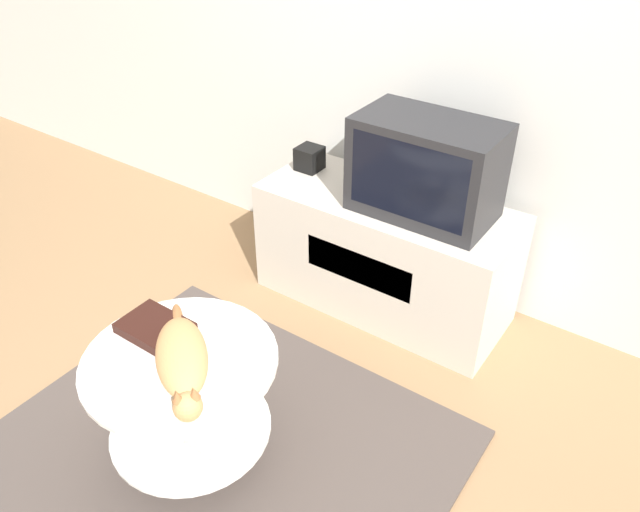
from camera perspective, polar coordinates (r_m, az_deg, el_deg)
name	(u,v)px	position (r m, az deg, el deg)	size (l,w,h in m)	color
ground_plane	(207,467)	(2.54, -10.32, -18.46)	(12.00, 12.00, 0.00)	#93704C
wall_back	(431,25)	(2.94, 10.14, 20.09)	(8.00, 0.05, 2.60)	silver
rug	(206,465)	(2.53, -10.34, -18.32)	(1.68, 1.55, 0.02)	#4C423D
tv_stand	(385,253)	(3.06, 5.92, 0.25)	(1.22, 0.51, 0.59)	beige
tv	(426,168)	(2.74, 9.68, 7.91)	(0.62, 0.36, 0.43)	#232326
speaker	(309,158)	(3.15, -0.97, 8.92)	(0.12, 0.12, 0.12)	black
coffee_table	(185,395)	(2.34, -12.20, -12.30)	(0.68, 0.68, 0.49)	#B2B2B7
dvd_box	(155,328)	(2.32, -14.83, -6.37)	(0.25, 0.18, 0.04)	black
cat	(182,359)	(2.12, -12.49, -9.22)	(0.47, 0.41, 0.12)	tan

